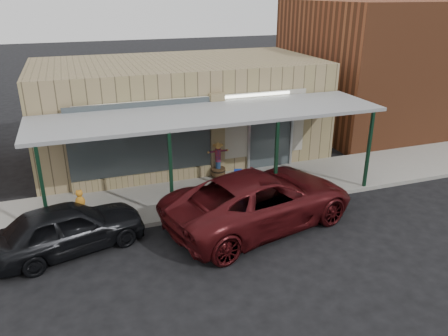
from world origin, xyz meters
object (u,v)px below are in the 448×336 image
object	(u,v)px
handicap_sign	(238,181)
parked_sedan	(68,228)
barrel_scarecrow	(218,165)
barrel_pumpkin	(246,180)
car_maroon	(261,199)

from	to	relation	value
handicap_sign	parked_sedan	xyz separation A→B (m)	(-5.48, -0.92, -0.24)
handicap_sign	barrel_scarecrow	bearing A→B (deg)	100.95
handicap_sign	parked_sedan	size ratio (longest dim) A/B	0.28
barrel_pumpkin	car_maroon	distance (m)	2.65
barrel_scarecrow	handicap_sign	size ratio (longest dim) A/B	1.13
handicap_sign	car_maroon	world-z (taller)	car_maroon
barrel_scarecrow	barrel_pumpkin	xyz separation A→B (m)	(0.70, -1.18, -0.24)
barrel_scarecrow	parked_sedan	distance (m)	6.49
barrel_scarecrow	car_maroon	bearing A→B (deg)	-70.53
handicap_sign	parked_sedan	world-z (taller)	parked_sedan
barrel_scarecrow	parked_sedan	xyz separation A→B (m)	(-5.58, -3.31, 0.09)
handicap_sign	car_maroon	xyz separation A→B (m)	(0.25, -1.34, -0.10)
barrel_scarecrow	parked_sedan	bearing A→B (deg)	-132.19
barrel_scarecrow	handicap_sign	xyz separation A→B (m)	(-0.10, -2.39, 0.33)
barrel_pumpkin	handicap_sign	xyz separation A→B (m)	(-0.80, -1.21, 0.57)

